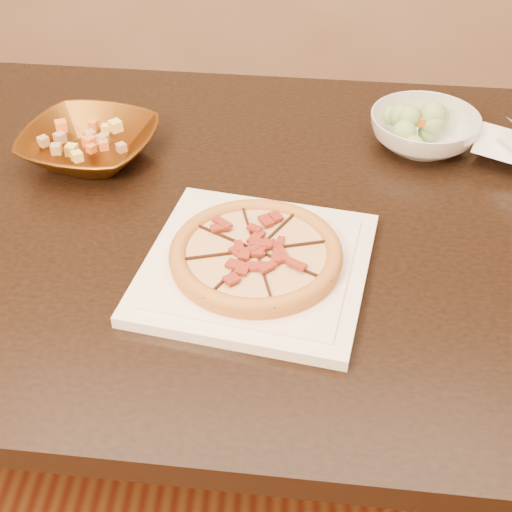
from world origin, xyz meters
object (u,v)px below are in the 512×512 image
object	(u,v)px
salad_bowl	(424,131)
pizza	(256,254)
bronze_bowl	(90,145)
dining_table	(197,249)
plate	(256,266)

from	to	relation	value
salad_bowl	pizza	bearing A→B (deg)	-127.42
pizza	bronze_bowl	world-z (taller)	bronze_bowl
dining_table	bronze_bowl	bearing A→B (deg)	146.30
plate	salad_bowl	xyz separation A→B (m)	(0.28, 0.37, 0.02)
dining_table	bronze_bowl	xyz separation A→B (m)	(-0.20, 0.13, 0.12)
plate	salad_bowl	distance (m)	0.47
dining_table	salad_bowl	distance (m)	0.46
pizza	bronze_bowl	size ratio (longest dim) A/B	1.08
plate	pizza	distance (m)	0.02
plate	salad_bowl	bearing A→B (deg)	52.58
plate	pizza	bearing A→B (deg)	161.36
plate	bronze_bowl	bearing A→B (deg)	136.54
bronze_bowl	salad_bowl	xyz separation A→B (m)	(0.59, 0.08, 0.00)
plate	salad_bowl	world-z (taller)	salad_bowl
dining_table	bronze_bowl	size ratio (longest dim) A/B	6.85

